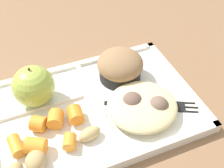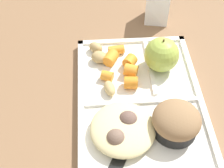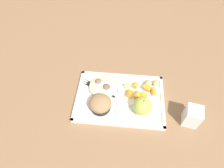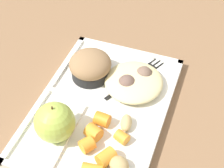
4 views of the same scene
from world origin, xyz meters
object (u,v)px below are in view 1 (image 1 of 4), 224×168
Objects in this scene: green_apple at (33,86)px; bran_muffin at (120,66)px; lunch_tray at (94,109)px; plastic_fork at (159,106)px.

bran_muffin is (0.17, 0.00, -0.01)m from green_apple.
green_apple reaches higher than bran_muffin.
lunch_tray is 4.13× the size of bran_muffin.
green_apple reaches higher than lunch_tray.
green_apple reaches higher than plastic_fork.
plastic_fork is at bearing -70.45° from bran_muffin.
green_apple is 0.50× the size of plastic_fork.
lunch_tray is 2.33× the size of plastic_fork.
plastic_fork is (0.11, -0.04, 0.01)m from lunch_tray.
bran_muffin is at bearing 0.00° from green_apple.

